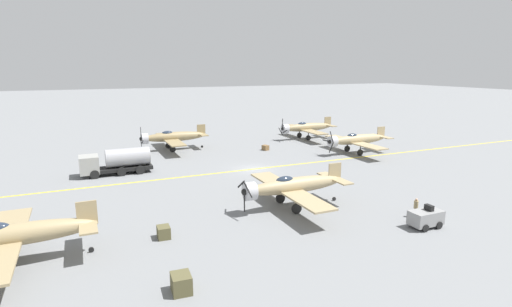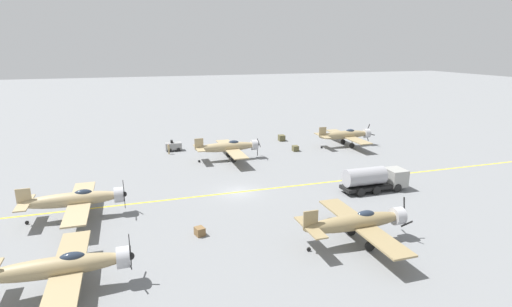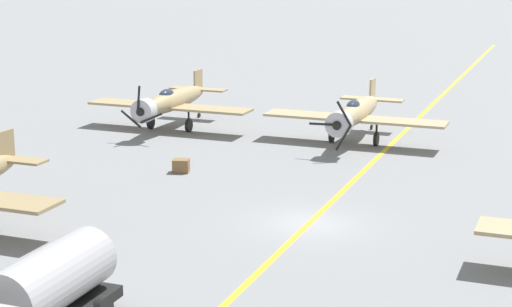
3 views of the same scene
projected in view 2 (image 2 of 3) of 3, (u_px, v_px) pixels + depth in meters
ground_plane at (238, 192)px, 47.17m from camera, size 400.00×400.00×0.00m
taxiway_stripe at (238, 192)px, 47.17m from camera, size 0.30×160.00×0.01m
airplane_near_center at (76, 200)px, 39.42m from camera, size 12.00×9.98×3.65m
airplane_near_right at (62, 267)px, 27.35m from camera, size 12.00×9.98×3.80m
airplane_far_left at (346, 135)px, 68.44m from camera, size 12.00×9.98×3.67m
airplane_mid_right at (358, 222)px, 34.34m from camera, size 12.00×9.98×3.79m
airplane_mid_left at (229, 147)px, 60.17m from camera, size 12.00×9.98×3.65m
fuel_tanker at (374, 179)px, 47.24m from camera, size 2.68×8.00×2.98m
tow_tractor at (173, 146)px, 65.84m from camera, size 1.57×2.60×1.79m
ground_crew_walking at (169, 149)px, 63.72m from camera, size 0.35×0.35×1.63m
supply_crate_by_tanker at (200, 231)px, 36.26m from camera, size 1.09×0.99×0.77m
supply_crate_mid_lane at (295, 148)px, 65.74m from camera, size 1.12×0.95×0.90m
supply_crate_outboard at (282, 138)px, 72.92m from camera, size 1.34×1.14×1.06m
traffic_cone at (400, 216)px, 39.72m from camera, size 0.36×0.36×0.55m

